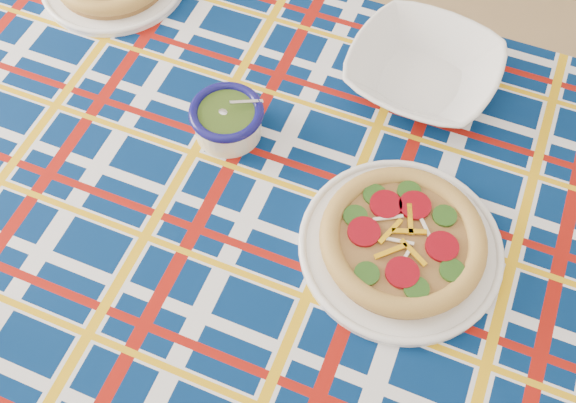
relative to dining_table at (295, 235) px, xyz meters
The scene contains 6 objects.
floor 0.81m from the dining_table, 163.09° to the right, with size 4.00×4.00×0.00m, color olive.
dining_table is the anchor object (origin of this frame).
tablecloth 0.03m from the dining_table, behind, with size 1.66×1.05×0.11m, color #041F4E, non-canonical shape.
main_focaccia_plate 0.21m from the dining_table, ahead, with size 0.33×0.33×0.06m, color olive, non-canonical shape.
pesto_bowl 0.24m from the dining_table, 155.53° to the left, with size 0.13×0.13×0.08m, color #253C10, non-canonical shape.
serving_bowl 0.38m from the dining_table, 80.07° to the left, with size 0.27×0.27×0.07m, color white.
Camera 1 is at (0.65, -0.33, 1.69)m, focal length 40.00 mm.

